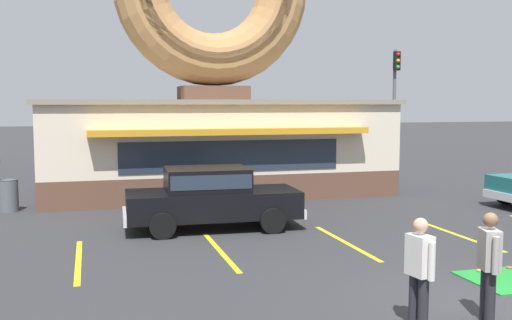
{
  "coord_description": "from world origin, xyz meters",
  "views": [
    {
      "loc": [
        -6.06,
        -7.67,
        3.27
      ],
      "look_at": [
        -2.51,
        5.0,
        2.0
      ],
      "focal_mm": 42.0,
      "sensor_mm": 36.0,
      "label": 1
    }
  ],
  "objects_px": {
    "traffic_light_pole": "(395,93)",
    "car_black": "(211,196)",
    "pedestrian_leather_jacket_man": "(489,262)",
    "trash_bin": "(9,195)",
    "pedestrian_hooded_kid": "(419,269)"
  },
  "relations": [
    {
      "from": "pedestrian_hooded_kid",
      "to": "traffic_light_pole",
      "type": "relative_size",
      "value": 0.28
    },
    {
      "from": "car_black",
      "to": "pedestrian_leather_jacket_man",
      "type": "bearing_deg",
      "value": -70.91
    },
    {
      "from": "pedestrian_leather_jacket_man",
      "to": "trash_bin",
      "type": "bearing_deg",
      "value": 124.3
    },
    {
      "from": "pedestrian_leather_jacket_man",
      "to": "pedestrian_hooded_kid",
      "type": "bearing_deg",
      "value": 178.99
    },
    {
      "from": "car_black",
      "to": "trash_bin",
      "type": "bearing_deg",
      "value": 142.64
    },
    {
      "from": "car_black",
      "to": "pedestrian_hooded_kid",
      "type": "relative_size",
      "value": 2.82
    },
    {
      "from": "car_black",
      "to": "traffic_light_pole",
      "type": "xyz_separation_m",
      "value": [
        11.34,
        11.18,
        2.84
      ]
    },
    {
      "from": "trash_bin",
      "to": "pedestrian_hooded_kid",
      "type": "bearing_deg",
      "value": -59.63
    },
    {
      "from": "pedestrian_hooded_kid",
      "to": "pedestrian_leather_jacket_man",
      "type": "relative_size",
      "value": 0.99
    },
    {
      "from": "car_black",
      "to": "pedestrian_hooded_kid",
      "type": "bearing_deg",
      "value": -78.84
    },
    {
      "from": "pedestrian_leather_jacket_man",
      "to": "traffic_light_pole",
      "type": "distance_m",
      "value": 20.91
    },
    {
      "from": "car_black",
      "to": "trash_bin",
      "type": "distance_m",
      "value": 6.75
    },
    {
      "from": "car_black",
      "to": "traffic_light_pole",
      "type": "relative_size",
      "value": 0.8
    },
    {
      "from": "traffic_light_pole",
      "to": "car_black",
      "type": "bearing_deg",
      "value": -135.39
    },
    {
      "from": "traffic_light_pole",
      "to": "trash_bin",
      "type": "bearing_deg",
      "value": -156.99
    }
  ]
}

